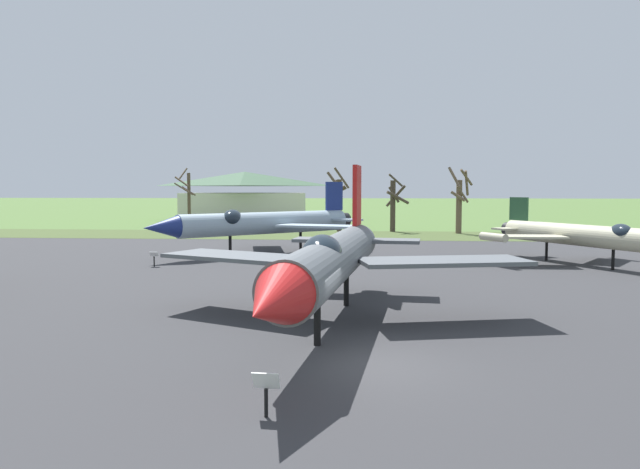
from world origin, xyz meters
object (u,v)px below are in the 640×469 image
object	(u,v)px
jet_fighter_rear_left	(261,223)
info_placard_rear_left	(154,257)
jet_fighter_front_left	(331,259)
visitor_building	(245,196)
jet_fighter_front_right	(582,235)
info_placard_front_left	(266,389)

from	to	relation	value
jet_fighter_rear_left	info_placard_rear_left	xyz separation A→B (m)	(-5.23, -7.28, -1.73)
jet_fighter_front_left	visitor_building	xyz separation A→B (m)	(-17.84, 69.72, 1.29)
jet_fighter_front_left	jet_fighter_rear_left	world-z (taller)	jet_fighter_front_left
jet_fighter_front_left	jet_fighter_front_right	xyz separation A→B (m)	(14.29, 17.27, -0.41)
jet_fighter_front_right	jet_fighter_rear_left	size ratio (longest dim) A/B	0.90
info_placard_front_left	jet_fighter_rear_left	size ratio (longest dim) A/B	0.07
jet_fighter_front_left	info_placard_front_left	xyz separation A→B (m)	(-0.82, -8.13, -1.72)
info_placard_front_left	visitor_building	size ratio (longest dim) A/B	0.05
info_placard_rear_left	visitor_building	size ratio (longest dim) A/B	0.05
info_placard_front_left	info_placard_rear_left	xyz separation A→B (m)	(-10.90, 22.82, -0.03)
info_placard_rear_left	visitor_building	xyz separation A→B (m)	(-6.12, 55.03, 3.03)
info_placard_front_left	info_placard_rear_left	size ratio (longest dim) A/B	1.05
visitor_building	jet_fighter_front_left	bearing A→B (deg)	-75.65
jet_fighter_rear_left	jet_fighter_front_left	bearing A→B (deg)	-73.56
info_placard_front_left	visitor_building	world-z (taller)	visitor_building
jet_fighter_front_left	jet_fighter_front_right	world-z (taller)	jet_fighter_front_left
jet_fighter_front_right	visitor_building	size ratio (longest dim) A/B	0.61
info_placard_front_left	jet_fighter_front_right	world-z (taller)	jet_fighter_front_right
jet_fighter_front_left	visitor_building	world-z (taller)	visitor_building
jet_fighter_front_left	info_placard_front_left	size ratio (longest dim) A/B	17.15
jet_fighter_front_left	visitor_building	bearing A→B (deg)	104.35
jet_fighter_front_left	info_placard_rear_left	xyz separation A→B (m)	(-11.72, 14.69, -1.75)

